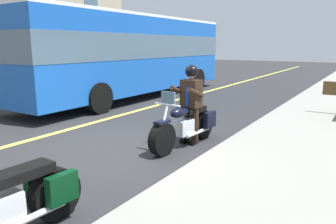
% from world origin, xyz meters
% --- Properties ---
extents(ground_plane, '(80.00, 80.00, 0.00)m').
position_xyz_m(ground_plane, '(0.00, 0.00, 0.00)').
color(ground_plane, '#28282B').
extents(lane_center_stripe, '(60.00, 0.16, 0.01)m').
position_xyz_m(lane_center_stripe, '(0.00, -2.00, 0.01)').
color(lane_center_stripe, '#E5DB4C').
rests_on(lane_center_stripe, ground_plane).
extents(motorcycle_main, '(2.22, 0.69, 1.26)m').
position_xyz_m(motorcycle_main, '(-0.86, 1.22, 0.45)').
color(motorcycle_main, black).
rests_on(motorcycle_main, ground_plane).
extents(rider_main, '(0.65, 0.58, 1.74)m').
position_xyz_m(rider_main, '(-1.04, 1.23, 1.04)').
color(rider_main, black).
rests_on(rider_main, ground_plane).
extents(bus_near, '(11.05, 2.70, 3.30)m').
position_xyz_m(bus_near, '(-5.51, -3.96, 1.87)').
color(bus_near, blue).
rests_on(bus_near, ground_plane).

